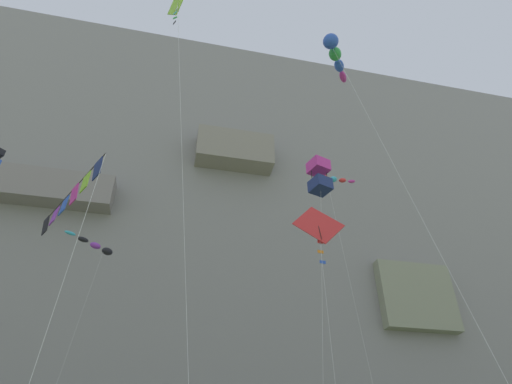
# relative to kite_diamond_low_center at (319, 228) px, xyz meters

# --- Properties ---
(cliff_face) EXTENTS (180.00, 23.45, 71.48)m
(cliff_face) POSITION_rel_kite_diamond_low_center_xyz_m (0.61, 43.82, 21.56)
(cliff_face) COLOR gray
(cliff_face) RESTS_ON ground
(kite_diamond_low_center) EXTENTS (2.38, 2.65, 15.62)m
(kite_diamond_low_center) POSITION_rel_kite_diamond_low_center_xyz_m (0.00, 0.00, 0.00)
(kite_diamond_low_center) COLOR red
(kite_diamond_low_center) RESTS_ON ground
(kite_banner_upper_left) EXTENTS (2.21, 4.05, 10.84)m
(kite_banner_upper_left) POSITION_rel_kite_diamond_low_center_xyz_m (-9.81, -6.17, -3.93)
(kite_banner_upper_left) COLOR black
(kite_banner_upper_left) RESTS_ON ground
(kite_box_high_right) EXTENTS (2.67, 2.31, 19.75)m
(kite_box_high_right) POSITION_rel_kite_diamond_low_center_xyz_m (1.03, 1.71, 4.51)
(kite_box_high_right) COLOR #CC3399
(kite_box_high_right) RESTS_ON ground
(kite_windsock_upper_right) EXTENTS (4.42, 6.40, 23.40)m
(kite_windsock_upper_right) POSITION_rel_kite_diamond_low_center_xyz_m (-14.01, 22.57, 8.81)
(kite_windsock_upper_right) COLOR black
(kite_windsock_upper_right) RESTS_ON ground
(kite_windsock_mid_right) EXTENTS (2.67, 2.15, 23.15)m
(kite_windsock_mid_right) POSITION_rel_kite_diamond_low_center_xyz_m (4.29, 7.05, 8.48)
(kite_windsock_mid_right) COLOR red
(kite_windsock_mid_right) RESTS_ON ground
(kite_diamond_far_right) EXTENTS (3.24, 3.99, 26.20)m
(kite_diamond_far_right) POSITION_rel_kite_diamond_low_center_xyz_m (-7.99, -3.49, 10.09)
(kite_diamond_far_right) COLOR #8CCC33
(kite_diamond_far_right) RESTS_ON ground
(kite_windsock_mid_center) EXTENTS (2.60, 7.96, 23.47)m
(kite_windsock_mid_center) POSITION_rel_kite_diamond_low_center_xyz_m (0.45, -3.56, 8.80)
(kite_windsock_mid_center) COLOR blue
(kite_windsock_mid_center) RESTS_ON ground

